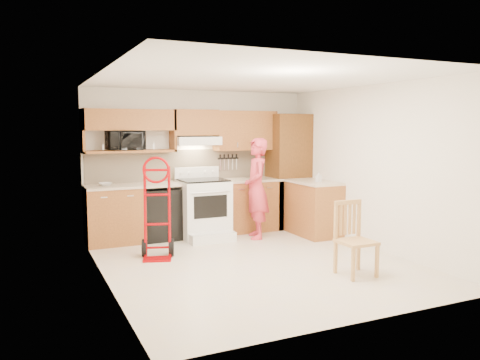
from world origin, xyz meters
TOP-DOWN VIEW (x-y plane):
  - floor at (0.00, 0.00)m, footprint 4.00×4.50m
  - ceiling at (0.00, 0.00)m, footprint 4.00×4.50m
  - wall_back at (0.00, 2.26)m, footprint 4.00×0.02m
  - wall_front at (0.00, -2.26)m, footprint 4.00×0.02m
  - wall_left at (-2.01, 0.00)m, footprint 0.02×4.50m
  - wall_right at (2.01, 0.00)m, footprint 0.02×4.50m
  - backsplash at (0.00, 2.23)m, footprint 3.92×0.03m
  - lower_cab_left at (-1.55, 1.95)m, footprint 0.90×0.60m
  - dishwasher at (-0.80, 1.95)m, footprint 0.60×0.60m
  - lower_cab_right at (0.83, 1.95)m, footprint 1.14×0.60m
  - countertop_left at (-1.25, 1.95)m, footprint 1.50×0.63m
  - countertop_right at (0.83, 1.95)m, footprint 1.14×0.63m
  - cab_return_right at (1.70, 1.15)m, footprint 0.60×1.00m
  - countertop_return at (1.70, 1.15)m, footprint 0.63×1.00m
  - pantry_tall at (1.65, 1.95)m, footprint 0.70×0.60m
  - upper_cab_left at (-1.25, 2.08)m, footprint 1.50×0.33m
  - upper_shelf_mw at (-1.25, 2.08)m, footprint 1.50×0.33m
  - upper_cab_center at (-0.12, 2.08)m, footprint 0.76×0.33m
  - upper_cab_right at (0.83, 2.08)m, footprint 1.14×0.33m
  - range_hood at (-0.12, 2.02)m, footprint 0.76×0.46m
  - knife_strip at (0.55, 2.21)m, footprint 0.40×0.05m
  - microwave at (-1.32, 2.08)m, footprint 0.61×0.44m
  - range at (-0.10, 1.70)m, footprint 0.80×1.05m
  - person at (0.69, 1.35)m, footprint 0.55×0.70m
  - hand_truck at (-1.16, 0.79)m, footprint 0.64×0.61m
  - dining_chair at (0.90, -1.03)m, footprint 0.42×0.46m
  - soap_bottle at (1.70, 1.01)m, footprint 0.09×0.09m
  - bowl at (-1.68, 1.95)m, footprint 0.22×0.22m

SIDE VIEW (x-z plane):
  - floor at x=0.00m, z-range -0.02..0.00m
  - dishwasher at x=-0.80m, z-range 0.00..0.85m
  - lower_cab_left at x=-1.55m, z-range 0.00..0.90m
  - lower_cab_right at x=0.83m, z-range 0.00..0.90m
  - cab_return_right at x=1.70m, z-range 0.00..0.90m
  - dining_chair at x=0.90m, z-range 0.00..0.93m
  - range at x=-0.10m, z-range 0.00..1.17m
  - hand_truck at x=-1.16m, z-range 0.00..1.31m
  - person at x=0.69m, z-range 0.00..1.68m
  - countertop_left at x=-1.25m, z-range 0.90..0.94m
  - countertop_right at x=0.83m, z-range 0.90..0.94m
  - countertop_return at x=1.70m, z-range 0.90..0.94m
  - bowl at x=-1.68m, z-range 0.94..0.99m
  - soap_bottle at x=1.70m, z-range 0.94..1.11m
  - pantry_tall at x=1.65m, z-range 0.00..2.10m
  - backsplash at x=0.00m, z-range 0.92..1.48m
  - knife_strip at x=0.55m, z-range 1.09..1.39m
  - wall_back at x=0.00m, z-range 0.00..2.50m
  - wall_front at x=0.00m, z-range 0.00..2.50m
  - wall_left at x=-2.01m, z-range 0.00..2.50m
  - wall_right at x=2.01m, z-range 0.00..2.50m
  - upper_shelf_mw at x=-1.25m, z-range 1.45..1.49m
  - range_hood at x=-0.12m, z-range 1.56..1.70m
  - microwave at x=-1.32m, z-range 1.49..1.80m
  - upper_cab_right at x=0.83m, z-range 1.45..2.15m
  - upper_cab_center at x=-0.12m, z-range 1.72..2.16m
  - upper_cab_left at x=-1.25m, z-range 1.81..2.15m
  - ceiling at x=0.00m, z-range 2.50..2.52m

